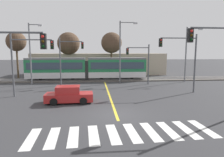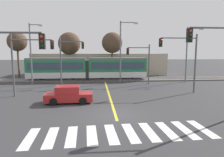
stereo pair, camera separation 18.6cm
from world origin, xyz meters
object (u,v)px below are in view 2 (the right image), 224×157
Objects in this scene: bare_tree_far_west at (17,42)px; bare_tree_east at (112,43)px; street_lamp_west at (32,50)px; light_rail_tram at (87,68)px; traffic_light_near_right at (222,56)px; traffic_light_mid_right at (184,54)px; bare_tree_west at (69,44)px; traffic_light_mid_left at (26,56)px; street_lamp_centre at (122,48)px; street_lamp_east at (188,51)px; traffic_light_far_right at (141,58)px; traffic_light_near_left at (3,61)px; traffic_light_far_left at (68,55)px; sedan_crossing at (69,95)px.

bare_tree_far_west is 0.99× the size of bare_tree_east.
light_rail_tram is at bearing 23.37° from street_lamp_west.
traffic_light_near_right is 1.02× the size of traffic_light_mid_right.
bare_tree_west is (-3.48, 5.98, 3.97)m from light_rail_tram.
street_lamp_centre reaches higher than traffic_light_mid_left.
street_lamp_east reaches higher than bare_tree_east.
traffic_light_mid_left is 16.59m from traffic_light_mid_right.
street_lamp_east is at bearing -33.09° from bare_tree_east.
street_lamp_west is 8.59m from bare_tree_far_west.
traffic_light_near_left reaches higher than traffic_light_far_right.
bare_tree_east is (9.95, 15.13, 1.95)m from traffic_light_mid_left.
traffic_light_near_right is 16.84m from street_lamp_centre.
traffic_light_far_left is 7.72m from street_lamp_centre.
street_lamp_centre is (-2.46, 1.56, 1.42)m from traffic_light_far_right.
light_rail_tram is at bearing 136.13° from traffic_light_mid_right.
street_lamp_east is at bearing -25.21° from bare_tree_west.
bare_tree_east is at bearing 96.90° from street_lamp_centre.
traffic_light_near_right reaches higher than traffic_light_mid_left.
traffic_light_far_right is 0.86× the size of traffic_light_mid_right.
traffic_light_far_left is 14.64m from traffic_light_mid_right.
traffic_light_far_right is 15.38m from bare_tree_west.
bare_tree_east is at bearing -12.34° from bare_tree_west.
light_rail_tram is 7.97m from bare_tree_west.
traffic_light_mid_left is at bearing 146.47° from sedan_crossing.
traffic_light_mid_left is 0.98× the size of traffic_light_far_left.
light_rail_tram is 2.87× the size of traffic_light_far_left.
traffic_light_mid_right is at bearing -52.97° from street_lamp_centre.
traffic_light_far_left is 12.86m from bare_tree_far_west.
street_lamp_west is at bearing 137.27° from traffic_light_near_right.
traffic_light_near_right reaches higher than traffic_light_near_left.
traffic_light_mid_right is 0.82× the size of bare_tree_far_west.
bare_tree_east is (-3.32, 8.69, 2.44)m from traffic_light_far_right.
bare_tree_west is (-14.40, 16.48, 1.72)m from traffic_light_mid_right.
bare_tree_west reaches higher than sedan_crossing.
sedan_crossing is 20.07m from street_lamp_east.
traffic_light_far_right reaches higher than sedan_crossing.
traffic_light_near_left is (-1.67, -15.38, -0.10)m from traffic_light_far_left.
sedan_crossing is 13.00m from street_lamp_west.
traffic_light_near_right reaches higher than traffic_light_mid_right.
traffic_light_mid_right reaches higher than traffic_light_near_left.
traffic_light_near_left is at bearing -96.18° from traffic_light_far_left.
street_lamp_west reaches higher than street_lamp_east.
traffic_light_near_right is 1.06× the size of traffic_light_near_left.
traffic_light_mid_left is 16.20m from bare_tree_far_west.
street_lamp_west is 22.55m from street_lamp_east.
traffic_light_far_left is 10.56m from bare_tree_west.
light_rail_tram is 2.80× the size of traffic_light_near_right.
bare_tree_east reaches higher than traffic_light_mid_right.
street_lamp_east is (22.55, 0.44, -0.05)m from street_lamp_west.
street_lamp_west is (-3.40, 16.53, 0.67)m from traffic_light_near_left.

